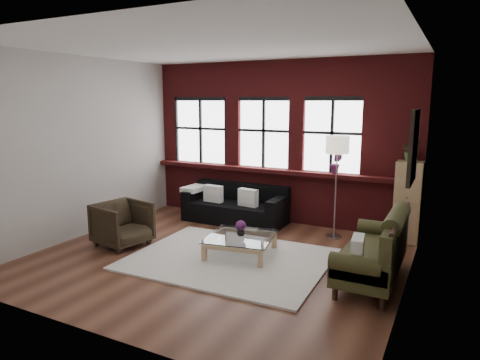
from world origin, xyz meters
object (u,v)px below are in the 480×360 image
at_px(armchair, 123,224).
at_px(vase, 241,232).
at_px(vintage_settee, 372,246).
at_px(coffee_table, 241,246).
at_px(drawer_chest, 408,202).
at_px(floor_lamp, 336,184).
at_px(dark_sofa, 235,204).

height_order(armchair, vase, armchair).
height_order(vintage_settee, coffee_table, vintage_settee).
distance_m(drawer_chest, floor_lamp, 1.26).
bearing_deg(dark_sofa, vintage_settee, -29.24).
bearing_deg(vase, coffee_table, 180.00).
bearing_deg(vintage_settee, armchair, -173.81).
bearing_deg(vase, armchair, -167.11).
height_order(dark_sofa, vase, dark_sofa).
relative_size(coffee_table, floor_lamp, 0.51).
xyz_separation_m(drawer_chest, floor_lamp, (-1.17, -0.38, 0.28)).
bearing_deg(vintage_settee, drawer_chest, 83.42).
distance_m(dark_sofa, drawer_chest, 3.25).
xyz_separation_m(vintage_settee, armchair, (-4.02, -0.44, -0.12)).
relative_size(dark_sofa, floor_lamp, 1.05).
xyz_separation_m(dark_sofa, armchair, (-1.04, -2.11, -0.00)).
height_order(armchair, floor_lamp, floor_lamp).
distance_m(armchair, vase, 2.06).
distance_m(coffee_table, floor_lamp, 2.09).
bearing_deg(drawer_chest, armchair, -150.25).
height_order(dark_sofa, armchair, dark_sofa).
relative_size(vintage_settee, drawer_chest, 1.31).
relative_size(armchair, vase, 6.02).
xyz_separation_m(armchair, floor_lamp, (3.08, 2.05, 0.62)).
distance_m(vintage_settee, coffee_table, 2.04).
bearing_deg(floor_lamp, dark_sofa, 178.50).
bearing_deg(vintage_settee, dark_sofa, 150.76).
xyz_separation_m(vintage_settee, vase, (-2.01, 0.02, -0.10)).
bearing_deg(coffee_table, armchair, -167.11).
bearing_deg(drawer_chest, vintage_settee, -96.58).
xyz_separation_m(vintage_settee, floor_lamp, (-0.94, 1.62, 0.49)).
bearing_deg(coffee_table, drawer_chest, 41.32).
height_order(vintage_settee, armchair, vintage_settee).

